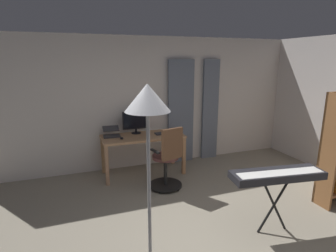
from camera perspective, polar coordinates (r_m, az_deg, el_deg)
The scene contains 11 objects.
back_room_partition at distance 5.43m, azimuth -4.15°, elevation 4.87°, with size 6.27×0.10×2.54m, color silver.
curtain_left_panel at distance 5.87m, azimuth 8.81°, elevation 3.29°, with size 0.35×0.06×2.11m, color slate.
curtain_right_panel at distance 5.58m, azimuth 2.69°, elevation 2.89°, with size 0.55×0.06×2.11m, color slate.
desk at distance 5.06m, azimuth -5.30°, elevation -3.06°, with size 1.50×0.64×0.75m.
office_chair at distance 4.49m, azimuth -0.08°, elevation -7.25°, with size 0.56×0.56×1.07m.
computer_monitor at distance 5.15m, azimuth -6.78°, elevation 1.04°, with size 0.50×0.18×0.42m.
computer_keyboard at distance 5.13m, azimuth -0.60°, elevation -1.49°, with size 0.38×0.15×0.02m, color #333338.
laptop at distance 5.07m, azimuth -11.76°, elevation -1.49°, with size 0.31×0.34×0.16m.
computer_mouse at distance 4.85m, azimuth -9.67°, elevation -2.53°, with size 0.06×0.10×0.04m, color black.
piano_keyboard at distance 3.57m, azimuth 21.90°, elevation -9.70°, with size 1.17×0.48×0.82m.
floor_lamp at distance 2.09m, azimuth -4.25°, elevation 1.43°, with size 0.35×0.35×1.94m.
Camera 1 is at (1.45, 2.23, 2.11)m, focal length 29.09 mm.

